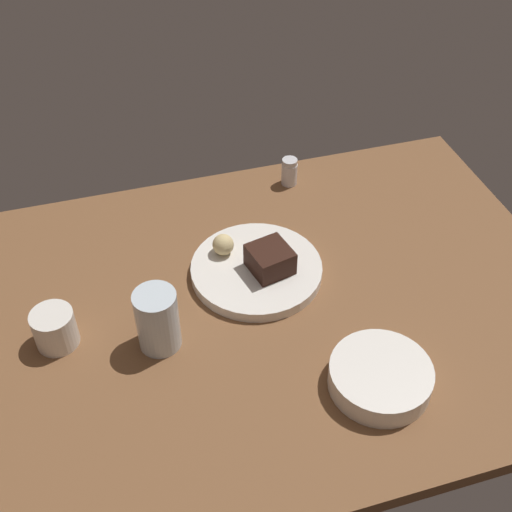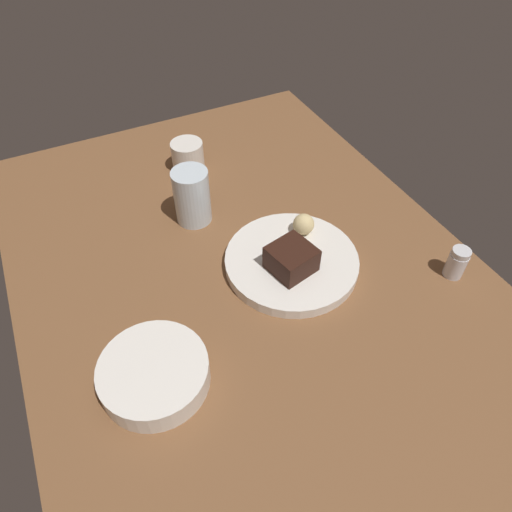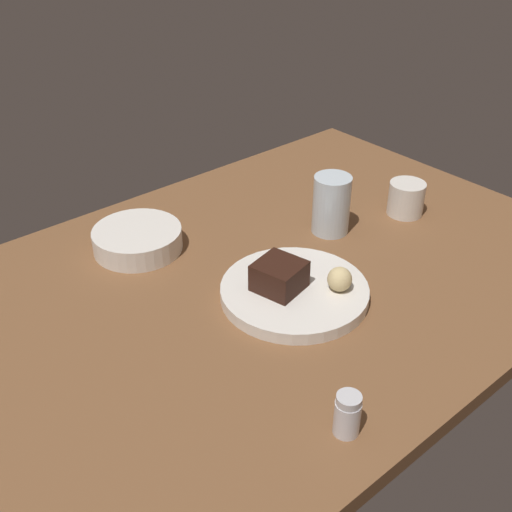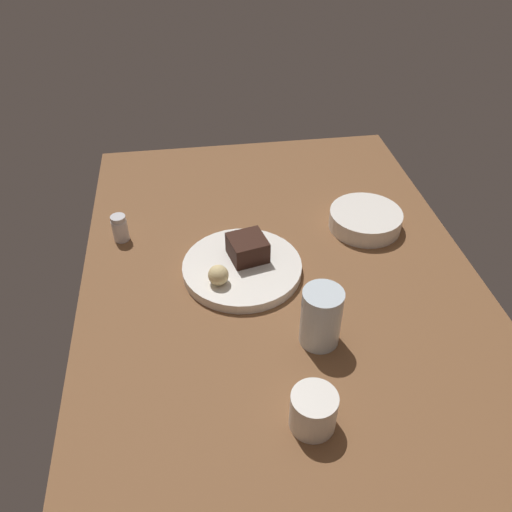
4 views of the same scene
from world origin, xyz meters
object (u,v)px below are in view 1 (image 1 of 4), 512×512
object	(u,v)px
bread_roll	(223,245)
salt_shaker	(289,172)
chocolate_cake_slice	(270,259)
side_bowl	(380,377)
dessert_plate	(256,270)
water_glass	(157,320)
coffee_cup	(55,328)

from	to	relation	value
bread_roll	salt_shaker	distance (cm)	29.31
chocolate_cake_slice	side_bowl	bearing A→B (deg)	108.33
dessert_plate	water_glass	size ratio (longest dim) A/B	2.14
chocolate_cake_slice	salt_shaker	size ratio (longest dim) A/B	1.18
salt_shaker	water_glass	distance (cm)	52.75
water_glass	salt_shaker	bearing A→B (deg)	-133.91
dessert_plate	salt_shaker	distance (cm)	30.50
salt_shaker	coffee_cup	xyz separation A→B (cm)	(53.78, 32.66, 0.35)
salt_shaker	coffee_cup	bearing A→B (deg)	31.27
dessert_plate	salt_shaker	xyz separation A→B (cm)	(-15.48, -26.20, 2.07)
side_bowl	coffee_cup	bearing A→B (deg)	-25.97
chocolate_cake_slice	salt_shaker	distance (cm)	30.74
dessert_plate	salt_shaker	bearing A→B (deg)	-120.59
dessert_plate	coffee_cup	distance (cm)	38.91
chocolate_cake_slice	salt_shaker	bearing A→B (deg)	-115.56
dessert_plate	coffee_cup	xyz separation A→B (cm)	(38.29, 6.46, 2.42)
water_glass	coffee_cup	bearing A→B (deg)	-17.05
bread_roll	water_glass	xyz separation A→B (cm)	(15.88, 17.19, 1.65)
bread_roll	coffee_cup	world-z (taller)	coffee_cup
bread_roll	side_bowl	xyz separation A→B (cm)	(-17.17, 36.40, -2.16)
chocolate_cake_slice	water_glass	size ratio (longest dim) A/B	0.64
bread_roll	water_glass	bearing A→B (deg)	47.27
chocolate_cake_slice	coffee_cup	bearing A→B (deg)	6.98
bread_roll	dessert_plate	bearing A→B (deg)	133.57
dessert_plate	chocolate_cake_slice	size ratio (longest dim) A/B	3.37
chocolate_cake_slice	side_bowl	world-z (taller)	chocolate_cake_slice
water_glass	side_bowl	xyz separation A→B (cm)	(-33.04, 19.21, -3.82)
bread_roll	coffee_cup	bearing A→B (deg)	19.76
salt_shaker	coffee_cup	size ratio (longest dim) A/B	0.86
coffee_cup	bread_roll	bearing A→B (deg)	-160.24
bread_roll	salt_shaker	bearing A→B (deg)	-134.86
chocolate_cake_slice	coffee_cup	size ratio (longest dim) A/B	1.01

